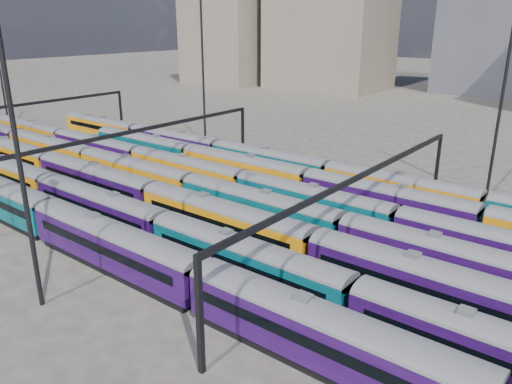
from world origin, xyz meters
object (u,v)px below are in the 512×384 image
Objects in this scene: rake_2 at (224,217)px; mast_2 at (13,123)px; rake_1 at (99,204)px; rake_0 at (114,242)px.

mast_2 is (-3.41, -17.00, 11.34)m from rake_2.
rake_2 is 5.57× the size of mast_2.
mast_2 is at bearing -52.08° from rake_1.
rake_1 is at bearing 151.58° from rake_0.
rake_0 is 10.51m from rake_1.
rake_2 is at bearing 21.40° from rake_1.
rake_2 is 20.72m from mast_2.
rake_0 is 4.01× the size of mast_2.
rake_0 is at bearing -28.42° from rake_1.
mast_2 reaches higher than rake_1.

